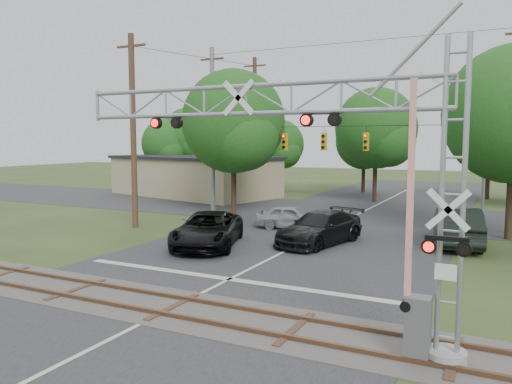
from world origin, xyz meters
The scene contains 14 objects.
ground centered at (0.00, 0.00, 0.00)m, with size 160.00×160.00×0.00m, color #31401D.
road_main centered at (0.00, 10.00, 0.01)m, with size 14.00×90.00×0.02m, color #252528.
road_cross centered at (0.00, 24.00, 0.01)m, with size 90.00×12.00×0.02m, color #252528.
railroad_track centered at (0.00, 2.00, 0.03)m, with size 90.00×3.20×0.17m.
crossing_gantry centered at (4.66, 1.64, 4.57)m, with size 10.90×0.95×7.40m.
traffic_signal_span centered at (0.91, 20.00, 5.62)m, with size 19.34×0.36×11.50m.
pickup_black centered at (-3.79, 10.11, 0.83)m, with size 2.74×5.95×1.65m, color black.
car_dark centered at (0.86, 13.05, 0.81)m, with size 2.27×5.57×1.62m, color black.
sedan_silver centered at (-2.08, 16.43, 0.68)m, with size 1.62×4.02×1.37m, color #96969D.
suv_dark centered at (6.96, 15.76, 0.94)m, with size 2.00×5.73×1.89m, color black.
commercial_building centered at (-17.03, 28.94, 1.85)m, with size 17.31×11.79×3.68m.
streetlight centered at (7.55, 25.50, 5.22)m, with size 2.49×0.26×9.34m.
utility_poles centered at (3.40, 22.56, 6.28)m, with size 25.49×26.91×14.00m.
treeline centered at (2.02, 30.42, 5.80)m, with size 53.02×29.93×10.05m.
Camera 1 is at (8.83, -10.09, 5.09)m, focal length 35.00 mm.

